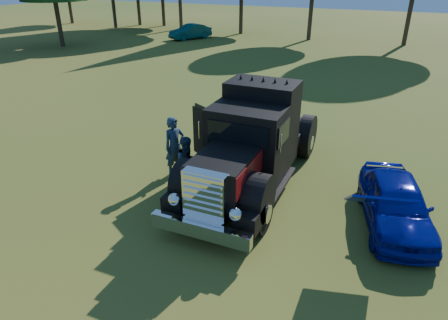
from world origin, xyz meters
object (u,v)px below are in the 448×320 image
spectator_near (175,147)px  distant_teal_car (190,32)px  hotrod_coupe (395,203)px  spectator_far (188,164)px  diamond_t_truck (251,147)px

spectator_near → distant_teal_car: spectator_near is taller
hotrod_coupe → spectator_far: bearing=-175.2°
spectator_far → hotrod_coupe: bearing=-52.1°
diamond_t_truck → hotrod_coupe: diamond_t_truck is taller
diamond_t_truck → spectator_near: diamond_t_truck is taller
diamond_t_truck → spectator_near: bearing=-174.4°
hotrod_coupe → distant_teal_car: (-18.52, 23.81, 0.01)m
diamond_t_truck → spectator_near: 2.46m
hotrod_coupe → spectator_near: size_ratio=2.23×
diamond_t_truck → distant_teal_car: (-14.46, 23.36, -0.63)m
diamond_t_truck → spectator_far: bearing=-149.9°
distant_teal_car → spectator_near: bearing=-34.5°
hotrod_coupe → diamond_t_truck: bearing=173.7°
hotrod_coupe → distant_teal_car: hotrod_coupe is taller
hotrod_coupe → spectator_near: spectator_near is taller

